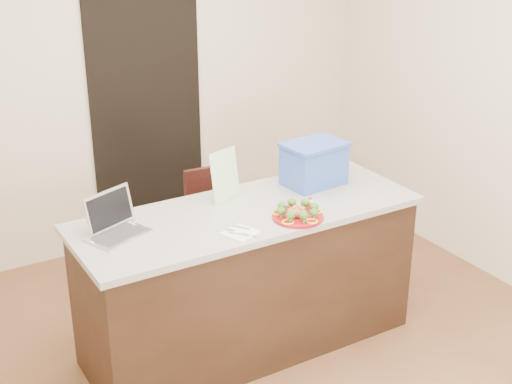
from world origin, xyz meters
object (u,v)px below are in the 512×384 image
chair (218,222)px  laptop (114,223)px  island (248,279)px  blue_box (314,163)px  plate (298,216)px  yogurt_bottle (310,204)px  napkin (240,233)px

chair → laptop: bearing=-142.6°
island → blue_box: bearing=13.9°
plate → laptop: laptop is taller
yogurt_bottle → blue_box: (0.24, 0.30, 0.11)m
napkin → chair: (0.38, 0.99, -0.42)m
plate → napkin: 0.38m
chair → plate: bearing=-85.9°
plate → yogurt_bottle: size_ratio=4.25×
plate → yogurt_bottle: yogurt_bottle is taller
napkin → laptop: laptop is taller
napkin → chair: bearing=69.1°
napkin → laptop: bearing=148.7°
island → laptop: size_ratio=5.51×
island → laptop: 0.94m
chair → island: bearing=-100.2°
yogurt_bottle → laptop: bearing=166.0°
blue_box → yogurt_bottle: bearing=-133.5°
yogurt_bottle → island: bearing=153.4°
laptop → island: bearing=-30.2°
yogurt_bottle → blue_box: 0.40m
blue_box → plate: bearing=-140.1°
laptop → yogurt_bottle: bearing=-36.0°
yogurt_bottle → laptop: 1.14m
yogurt_bottle → blue_box: blue_box is taller
blue_box → chair: blue_box is taller
napkin → blue_box: 0.86m
napkin → yogurt_bottle: bearing=8.9°
island → laptop: (-0.77, 0.11, 0.52)m
yogurt_bottle → laptop: laptop is taller
napkin → laptop: size_ratio=0.44×
plate → blue_box: 0.55m
plate → laptop: 1.03m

